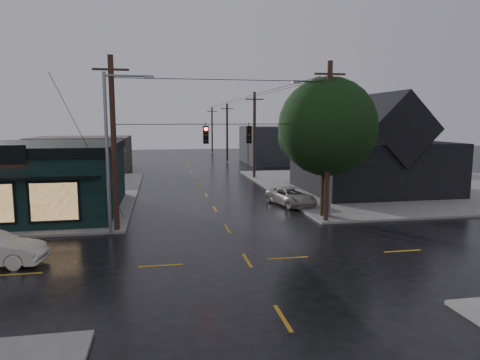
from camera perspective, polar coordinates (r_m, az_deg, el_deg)
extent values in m
plane|color=black|center=(20.41, 0.94, -10.68)|extent=(160.00, 160.00, 0.00)
cube|color=slate|center=(46.13, 20.76, -0.61)|extent=(28.00, 28.00, 0.15)
cube|color=black|center=(40.80, 17.08, 1.80)|extent=(12.00, 11.00, 4.50)
cylinder|color=black|center=(29.23, 11.40, -0.31)|extent=(0.70, 0.70, 4.50)
sphere|color=black|center=(28.94, 11.60, 6.99)|extent=(6.52, 6.52, 6.52)
cylinder|color=black|center=(25.74, -1.92, 7.46)|extent=(13.00, 0.04, 0.04)
cube|color=#312623|center=(59.97, -20.26, 3.32)|extent=(12.00, 10.00, 4.40)
cube|color=#242529|center=(67.07, 6.75, 4.70)|extent=(14.00, 12.00, 5.60)
imported|color=#B0ABA2|center=(33.36, 6.84, -2.19)|extent=(3.36, 5.29, 1.36)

